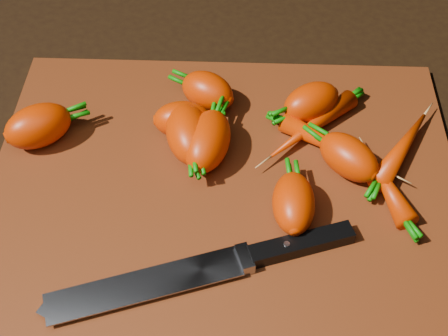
{
  "coord_description": "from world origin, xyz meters",
  "views": [
    {
      "loc": [
        0.02,
        -0.41,
        0.53
      ],
      "look_at": [
        0.0,
        0.01,
        0.03
      ],
      "focal_mm": 50.0,
      "sensor_mm": 36.0,
      "label": 1
    }
  ],
  "objects": [
    {
      "name": "ground",
      "position": [
        0.0,
        0.0,
        -0.01
      ],
      "size": [
        2.0,
        2.0,
        0.01
      ],
      "primitive_type": "cube",
      "color": "black"
    },
    {
      "name": "carrot_9",
      "position": [
        0.17,
        -0.0,
        0.02
      ],
      "size": [
        0.05,
        0.1,
        0.02
      ],
      "primitive_type": "ellipsoid",
      "rotation": [
        0.0,
        0.0,
        1.88
      ],
      "color": "#C72C00",
      "rests_on": "cutting_board"
    },
    {
      "name": "carrot_2",
      "position": [
        -0.04,
        0.05,
        0.04
      ],
      "size": [
        0.07,
        0.09,
        0.05
      ],
      "primitive_type": "ellipsoid",
      "rotation": [
        0.0,
        0.0,
        -1.33
      ],
      "color": "#C72C00",
      "rests_on": "cutting_board"
    },
    {
      "name": "carrot_10",
      "position": [
        -0.02,
        0.04,
        0.04
      ],
      "size": [
        0.06,
        0.09,
        0.05
      ],
      "primitive_type": "ellipsoid",
      "rotation": [
        0.0,
        0.0,
        1.37
      ],
      "color": "#C72C00",
      "rests_on": "cutting_board"
    },
    {
      "name": "carrot_11",
      "position": [
        0.1,
        0.08,
        0.02
      ],
      "size": [
        0.11,
        0.11,
        0.02
      ],
      "primitive_type": "ellipsoid",
      "rotation": [
        0.0,
        0.0,
        3.92
      ],
      "color": "#C72C00",
      "rests_on": "cutting_board"
    },
    {
      "name": "carrot_8",
      "position": [
        0.12,
        0.05,
        0.02
      ],
      "size": [
        0.12,
        0.09,
        0.02
      ],
      "primitive_type": "ellipsoid",
      "rotation": [
        0.0,
        0.0,
        -0.58
      ],
      "color": "#C72C00",
      "rests_on": "cutting_board"
    },
    {
      "name": "cutting_board",
      "position": [
        0.0,
        0.0,
        0.01
      ],
      "size": [
        0.5,
        0.4,
        0.01
      ],
      "primitive_type": "cube",
      "color": "#58250F",
      "rests_on": "ground"
    },
    {
      "name": "carrot_1",
      "position": [
        -0.02,
        0.12,
        0.03
      ],
      "size": [
        0.08,
        0.07,
        0.04
      ],
      "primitive_type": "ellipsoid",
      "rotation": [
        0.0,
        0.0,
        2.61
      ],
      "color": "#C72C00",
      "rests_on": "cutting_board"
    },
    {
      "name": "carrot_5",
      "position": [
        -0.05,
        0.08,
        0.03
      ],
      "size": [
        0.07,
        0.05,
        0.04
      ],
      "primitive_type": "ellipsoid",
      "rotation": [
        0.0,
        0.0,
        0.06
      ],
      "color": "#C72C00",
      "rests_on": "cutting_board"
    },
    {
      "name": "carrot_3",
      "position": [
        0.07,
        -0.04,
        0.03
      ],
      "size": [
        0.04,
        0.07,
        0.04
      ],
      "primitive_type": "ellipsoid",
      "rotation": [
        0.0,
        0.0,
        1.57
      ],
      "color": "#C72C00",
      "rests_on": "cutting_board"
    },
    {
      "name": "knife",
      "position": [
        -0.05,
        -0.12,
        0.02
      ],
      "size": [
        0.29,
        0.12,
        0.02
      ],
      "rotation": [
        0.0,
        0.0,
        0.33
      ],
      "color": "gray",
      "rests_on": "cutting_board"
    },
    {
      "name": "carrot_6",
      "position": [
        0.13,
        0.03,
        0.03
      ],
      "size": [
        0.08,
        0.08,
        0.04
      ],
      "primitive_type": "ellipsoid",
      "rotation": [
        0.0,
        0.0,
        2.35
      ],
      "color": "#C72C00",
      "rests_on": "cutting_board"
    },
    {
      "name": "carrot_4",
      "position": [
        0.1,
        0.11,
        0.03
      ],
      "size": [
        0.08,
        0.07,
        0.04
      ],
      "primitive_type": "ellipsoid",
      "rotation": [
        0.0,
        0.0,
        3.71
      ],
      "color": "#C72C00",
      "rests_on": "cutting_board"
    },
    {
      "name": "carrot_7",
      "position": [
        0.19,
        0.05,
        0.02
      ],
      "size": [
        0.09,
        0.12,
        0.03
      ],
      "primitive_type": "ellipsoid",
      "rotation": [
        0.0,
        0.0,
        1.01
      ],
      "color": "#C72C00",
      "rests_on": "cutting_board"
    },
    {
      "name": "carrot_0",
      "position": [
        -0.21,
        0.06,
        0.04
      ],
      "size": [
        0.09,
        0.08,
        0.05
      ],
      "primitive_type": "ellipsoid",
      "rotation": [
        0.0,
        0.0,
        0.56
      ],
      "color": "#C72C00",
      "rests_on": "cutting_board"
    }
  ]
}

